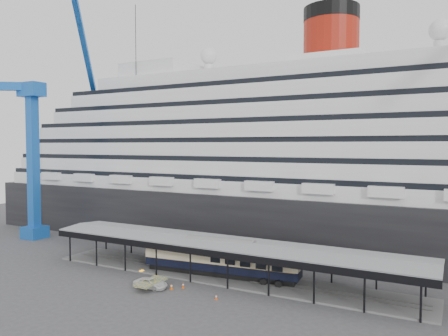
{
  "coord_description": "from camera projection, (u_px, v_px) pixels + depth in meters",
  "views": [
    {
      "loc": [
        29.07,
        -48.84,
        18.78
      ],
      "look_at": [
        -1.46,
        8.0,
        15.4
      ],
      "focal_mm": 35.0,
      "sensor_mm": 36.0,
      "label": 1
    }
  ],
  "objects": [
    {
      "name": "traffic_cone_mid",
      "position": [
        171.0,
        286.0,
        56.72
      ],
      "size": [
        0.43,
        0.43,
        0.81
      ],
      "rotation": [
        0.0,
        0.0,
        -0.02
      ],
      "color": "#E15D0C",
      "rests_on": "ground"
    },
    {
      "name": "pullman_carriage",
      "position": [
        220.0,
        258.0,
        62.15
      ],
      "size": [
        23.24,
        5.27,
        22.64
      ],
      "rotation": [
        0.0,
        0.0,
        0.1
      ],
      "color": "black",
      "rests_on": "ground"
    },
    {
      "name": "traffic_cone_right",
      "position": [
        216.0,
        297.0,
        53.03
      ],
      "size": [
        0.37,
        0.37,
        0.66
      ],
      "rotation": [
        0.0,
        0.0,
        -0.11
      ],
      "color": "#EA480D",
      "rests_on": "ground"
    },
    {
      "name": "cruise_ship",
      "position": [
        289.0,
        147.0,
        84.86
      ],
      "size": [
        130.0,
        30.0,
        43.9
      ],
      "color": "black",
      "rests_on": "ground"
    },
    {
      "name": "platform_canopy",
      "position": [
        223.0,
        261.0,
        61.97
      ],
      "size": [
        56.0,
        9.18,
        5.3
      ],
      "color": "slate",
      "rests_on": "ground"
    },
    {
      "name": "crane_blue",
      "position": [
        38.0,
        139.0,
        87.31
      ],
      "size": [
        22.63,
        19.19,
        47.6
      ],
      "color": "#1856B5",
      "rests_on": "ground"
    },
    {
      "name": "traffic_cone_left",
      "position": [
        183.0,
        285.0,
        57.28
      ],
      "size": [
        0.52,
        0.52,
        0.77
      ],
      "rotation": [
        0.0,
        0.0,
        0.42
      ],
      "color": "#D24E0B",
      "rests_on": "ground"
    },
    {
      "name": "port_truck",
      "position": [
        151.0,
        283.0,
        57.31
      ],
      "size": [
        4.69,
        2.23,
        1.29
      ],
      "primitive_type": "imported",
      "rotation": [
        0.0,
        0.0,
        1.59
      ],
      "color": "silver",
      "rests_on": "ground"
    },
    {
      "name": "ground",
      "position": [
        205.0,
        287.0,
        57.69
      ],
      "size": [
        200.0,
        200.0,
        0.0
      ],
      "primitive_type": "plane",
      "color": "#3D3D40",
      "rests_on": "ground"
    }
  ]
}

